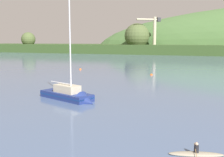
{
  "coord_description": "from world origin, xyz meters",
  "views": [
    {
      "loc": [
        12.58,
        4.89,
        7.62
      ],
      "look_at": [
        -6.59,
        43.47,
        1.59
      ],
      "focal_mm": 42.83,
      "sensor_mm": 36.0,
      "label": 1
    }
  ],
  "objects_px": {
    "sailboat_near_mooring": "(71,97)",
    "mooring_buoy_foreground": "(151,75)",
    "canoe_with_paddler": "(196,154)",
    "mooring_buoy_far_upstream": "(80,70)",
    "dockside_crane": "(154,36)"
  },
  "relations": [
    {
      "from": "sailboat_near_mooring",
      "to": "mooring_buoy_foreground",
      "type": "bearing_deg",
      "value": 101.68
    },
    {
      "from": "canoe_with_paddler",
      "to": "mooring_buoy_far_upstream",
      "type": "relative_size",
      "value": 4.98
    },
    {
      "from": "canoe_with_paddler",
      "to": "mooring_buoy_foreground",
      "type": "xyz_separation_m",
      "value": [
        -16.2,
        39.99,
        -0.1
      ]
    },
    {
      "from": "canoe_with_paddler",
      "to": "mooring_buoy_foreground",
      "type": "bearing_deg",
      "value": -89.87
    },
    {
      "from": "dockside_crane",
      "to": "mooring_buoy_foreground",
      "type": "bearing_deg",
      "value": 67.27
    },
    {
      "from": "canoe_with_paddler",
      "to": "mooring_buoy_far_upstream",
      "type": "xyz_separation_m",
      "value": [
        -37.1,
        42.64,
        -0.1
      ]
    },
    {
      "from": "mooring_buoy_far_upstream",
      "to": "canoe_with_paddler",
      "type": "bearing_deg",
      "value": -48.98
    },
    {
      "from": "dockside_crane",
      "to": "mooring_buoy_far_upstream",
      "type": "distance_m",
      "value": 102.93
    },
    {
      "from": "mooring_buoy_foreground",
      "to": "mooring_buoy_far_upstream",
      "type": "relative_size",
      "value": 0.96
    },
    {
      "from": "sailboat_near_mooring",
      "to": "mooring_buoy_far_upstream",
      "type": "relative_size",
      "value": 19.07
    },
    {
      "from": "dockside_crane",
      "to": "canoe_with_paddler",
      "type": "xyz_separation_m",
      "value": [
        48.83,
        -144.3,
        -10.98
      ]
    },
    {
      "from": "canoe_with_paddler",
      "to": "mooring_buoy_foreground",
      "type": "relative_size",
      "value": 5.17
    },
    {
      "from": "sailboat_near_mooring",
      "to": "canoe_with_paddler",
      "type": "bearing_deg",
      "value": -16.53
    },
    {
      "from": "dockside_crane",
      "to": "sailboat_near_mooring",
      "type": "xyz_separation_m",
      "value": [
        31.25,
        -133.8,
        -10.76
      ]
    },
    {
      "from": "dockside_crane",
      "to": "mooring_buoy_far_upstream",
      "type": "bearing_deg",
      "value": 56.48
    }
  ]
}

